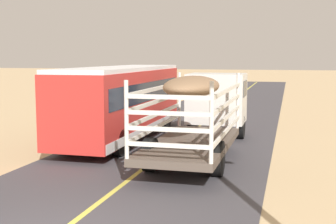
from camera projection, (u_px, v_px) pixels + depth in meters
name	position (u px, v px, depth m)	size (l,w,h in m)	color
livestock_truck	(208.00, 103.00, 18.51)	(2.53, 9.70, 3.02)	silver
bus	(122.00, 101.00, 20.10)	(2.54, 10.00, 3.21)	red
car_far	(205.00, 91.00, 40.16)	(1.80, 4.40, 1.46)	#B2261E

